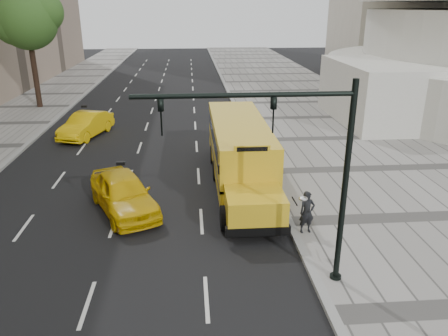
{
  "coord_description": "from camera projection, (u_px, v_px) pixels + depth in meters",
  "views": [
    {
      "loc": [
        2.17,
        -20.85,
        8.24
      ],
      "look_at": [
        3.5,
        -4.0,
        1.9
      ],
      "focal_mm": 35.0,
      "sensor_mm": 36.0,
      "label": 1
    }
  ],
  "objects": [
    {
      "name": "ground",
      "position": [
        149.0,
        177.0,
        22.19
      ],
      "size": [
        140.0,
        140.0,
        0.0
      ],
      "primitive_type": "plane",
      "color": "black",
      "rests_on": "ground"
    },
    {
      "name": "sidewalk_museum",
      "position": [
        378.0,
        169.0,
        23.05
      ],
      "size": [
        12.0,
        140.0,
        0.15
      ],
      "primitive_type": "cube",
      "color": "gray",
      "rests_on": "ground"
    },
    {
      "name": "curb_museum",
      "position": [
        266.0,
        173.0,
        22.61
      ],
      "size": [
        0.3,
        140.0,
        0.15
      ],
      "primitive_type": "cube",
      "color": "gray",
      "rests_on": "ground"
    },
    {
      "name": "tree_c",
      "position": [
        28.0,
        19.0,
        34.44
      ],
      "size": [
        5.27,
        4.68,
        9.46
      ],
      "color": "black",
      "rests_on": "ground"
    },
    {
      "name": "school_bus",
      "position": [
        240.0,
        148.0,
        21.06
      ],
      "size": [
        2.96,
        11.56,
        3.19
      ],
      "color": "gold",
      "rests_on": "ground"
    },
    {
      "name": "taxi_near",
      "position": [
        123.0,
        193.0,
        18.29
      ],
      "size": [
        3.82,
        5.29,
        1.67
      ],
      "primitive_type": "imported",
      "rotation": [
        0.0,
        0.0,
        0.42
      ],
      "color": "#E0B108",
      "rests_on": "ground"
    },
    {
      "name": "taxi_far",
      "position": [
        86.0,
        125.0,
        28.8
      ],
      "size": [
        3.05,
        5.07,
        1.58
      ],
      "primitive_type": "imported",
      "rotation": [
        0.0,
        0.0,
        -0.31
      ],
      "color": "#E0B108",
      "rests_on": "ground"
    },
    {
      "name": "pedestrian",
      "position": [
        307.0,
        212.0,
        16.28
      ],
      "size": [
        0.66,
        0.49,
        1.64
      ],
      "primitive_type": "imported",
      "rotation": [
        0.0,
        0.0,
        0.17
      ],
      "color": "black",
      "rests_on": "sidewalk_museum"
    },
    {
      "name": "traffic_signal",
      "position": [
        299.0,
        162.0,
        12.29
      ],
      "size": [
        6.18,
        0.36,
        6.4
      ],
      "color": "black",
      "rests_on": "ground"
    }
  ]
}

